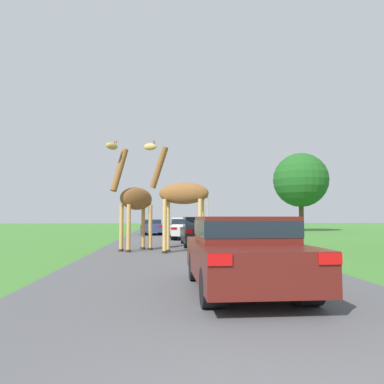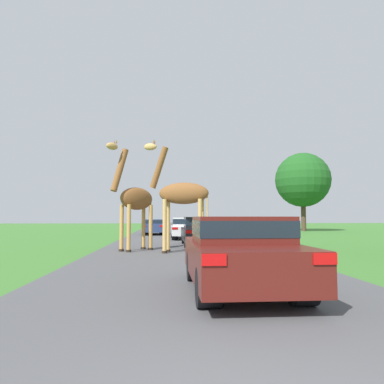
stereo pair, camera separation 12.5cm
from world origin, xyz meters
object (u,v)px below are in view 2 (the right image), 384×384
giraffe_near_road (181,196)px  car_queue_left (154,226)px  car_far_ahead (201,230)px  car_lead_maroon (240,251)px  tree_left_edge (303,180)px  car_queue_right (186,227)px  giraffe_companion (134,200)px

giraffe_near_road → car_queue_left: bearing=20.7°
giraffe_near_road → car_far_ahead: giraffe_near_road is taller
car_lead_maroon → tree_left_edge: (13.04, 28.41, 4.63)m
car_queue_left → giraffe_near_road: bearing=-83.7°
giraffe_near_road → tree_left_edge: (13.90, 21.02, 3.05)m
giraffe_near_road → car_far_ahead: size_ratio=1.04×
car_queue_right → car_far_ahead: 5.58m
tree_left_edge → car_far_ahead: bearing=-126.1°
giraffe_companion → car_queue_left: (0.35, 14.22, -1.54)m
giraffe_companion → car_queue_left: 14.31m
car_lead_maroon → car_queue_left: size_ratio=0.95×
giraffe_companion → car_lead_maroon: size_ratio=1.18×
car_queue_left → tree_left_edge: bearing=20.5°
car_far_ahead → tree_left_edge: tree_left_edge is taller
car_queue_right → car_queue_left: (-2.41, 6.05, -0.08)m
car_queue_right → car_lead_maroon: bearing=-89.6°
giraffe_companion → tree_left_edge: 25.80m
car_lead_maroon → car_queue_right: 16.54m
car_queue_left → tree_left_edge: (15.57, 5.83, 4.73)m
car_queue_right → car_far_ahead: car_far_ahead is taller
giraffe_companion → car_lead_maroon: giraffe_companion is taller
giraffe_near_road → car_queue_right: (0.74, 9.15, -1.60)m
car_queue_right → car_queue_left: 6.51m
car_lead_maroon → tree_left_edge: bearing=65.3°
car_lead_maroon → tree_left_edge: tree_left_edge is taller
car_far_ahead → tree_left_edge: size_ratio=0.55×
car_queue_right → giraffe_companion: bearing=-108.6°
giraffe_near_road → giraffe_companion: size_ratio=1.01×
tree_left_edge → car_lead_maroon: bearing=-114.7°
car_lead_maroon → car_queue_left: 22.73m
car_queue_right → giraffe_near_road: bearing=-94.6°
giraffe_near_road → car_far_ahead: (1.18, 3.58, -1.59)m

